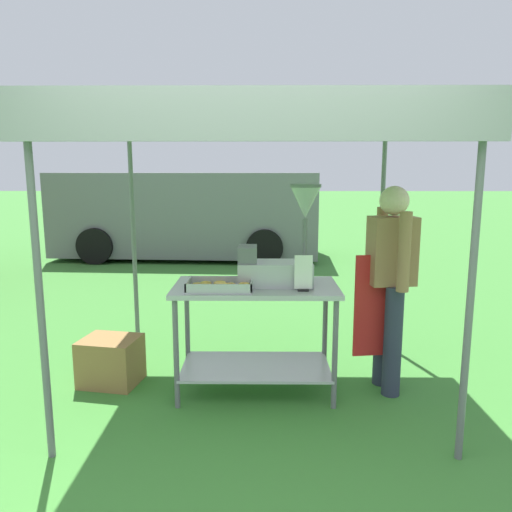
{
  "coord_description": "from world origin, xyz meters",
  "views": [
    {
      "loc": [
        0.05,
        -2.52,
        1.71
      ],
      "look_at": [
        0.01,
        1.28,
        1.05
      ],
      "focal_mm": 34.02,
      "sensor_mm": 36.0,
      "label": 1
    }
  ],
  "objects_px": {
    "stall_canopy": "(256,123)",
    "vendor": "(390,278)",
    "donut_fryer": "(281,252)",
    "donut_cart": "(256,316)",
    "donut_tray": "(220,286)",
    "van_grey": "(189,213)",
    "menu_sign": "(303,276)",
    "supply_crate": "(111,361)"
  },
  "relations": [
    {
      "from": "stall_canopy",
      "to": "menu_sign",
      "type": "distance_m",
      "value": 1.18
    },
    {
      "from": "stall_canopy",
      "to": "vendor",
      "type": "height_order",
      "value": "stall_canopy"
    },
    {
      "from": "van_grey",
      "to": "supply_crate",
      "type": "bearing_deg",
      "value": -87.92
    },
    {
      "from": "van_grey",
      "to": "donut_fryer",
      "type": "bearing_deg",
      "value": -75.53
    },
    {
      "from": "vendor",
      "to": "supply_crate",
      "type": "bearing_deg",
      "value": 177.74
    },
    {
      "from": "supply_crate",
      "to": "menu_sign",
      "type": "bearing_deg",
      "value": -11.61
    },
    {
      "from": "vendor",
      "to": "van_grey",
      "type": "xyz_separation_m",
      "value": [
        -2.44,
        6.15,
        -0.03
      ]
    },
    {
      "from": "menu_sign",
      "to": "vendor",
      "type": "relative_size",
      "value": 0.16
    },
    {
      "from": "stall_canopy",
      "to": "donut_cart",
      "type": "xyz_separation_m",
      "value": [
        -0.0,
        -0.1,
        -1.46
      ]
    },
    {
      "from": "donut_tray",
      "to": "supply_crate",
      "type": "distance_m",
      "value": 1.2
    },
    {
      "from": "van_grey",
      "to": "donut_tray",
      "type": "bearing_deg",
      "value": -79.76
    },
    {
      "from": "donut_cart",
      "to": "donut_fryer",
      "type": "relative_size",
      "value": 1.63
    },
    {
      "from": "menu_sign",
      "to": "van_grey",
      "type": "distance_m",
      "value": 6.61
    },
    {
      "from": "donut_cart",
      "to": "donut_fryer",
      "type": "xyz_separation_m",
      "value": [
        0.19,
        0.01,
        0.5
      ]
    },
    {
      "from": "stall_canopy",
      "to": "donut_cart",
      "type": "height_order",
      "value": "stall_canopy"
    },
    {
      "from": "van_grey",
      "to": "stall_canopy",
      "type": "bearing_deg",
      "value": -77.03
    },
    {
      "from": "donut_cart",
      "to": "donut_tray",
      "type": "bearing_deg",
      "value": -149.57
    },
    {
      "from": "donut_cart",
      "to": "vendor",
      "type": "bearing_deg",
      "value": 2.83
    },
    {
      "from": "donut_fryer",
      "to": "vendor",
      "type": "distance_m",
      "value": 0.87
    },
    {
      "from": "menu_sign",
      "to": "donut_tray",
      "type": "bearing_deg",
      "value": 177.67
    },
    {
      "from": "stall_canopy",
      "to": "menu_sign",
      "type": "bearing_deg",
      "value": -38.46
    },
    {
      "from": "donut_tray",
      "to": "van_grey",
      "type": "relative_size",
      "value": 0.09
    },
    {
      "from": "stall_canopy",
      "to": "donut_fryer",
      "type": "height_order",
      "value": "stall_canopy"
    },
    {
      "from": "donut_cart",
      "to": "van_grey",
      "type": "distance_m",
      "value": 6.36
    },
    {
      "from": "donut_tray",
      "to": "van_grey",
      "type": "height_order",
      "value": "van_grey"
    },
    {
      "from": "donut_cart",
      "to": "vendor",
      "type": "distance_m",
      "value": 1.07
    },
    {
      "from": "donut_cart",
      "to": "menu_sign",
      "type": "xyz_separation_m",
      "value": [
        0.35,
        -0.18,
        0.36
      ]
    },
    {
      "from": "stall_canopy",
      "to": "donut_tray",
      "type": "xyz_separation_m",
      "value": [
        -0.26,
        -0.25,
        -1.18
      ]
    },
    {
      "from": "stall_canopy",
      "to": "donut_cart",
      "type": "distance_m",
      "value": 1.46
    },
    {
      "from": "donut_cart",
      "to": "menu_sign",
      "type": "relative_size",
      "value": 4.75
    },
    {
      "from": "donut_fryer",
      "to": "menu_sign",
      "type": "relative_size",
      "value": 2.9
    },
    {
      "from": "donut_cart",
      "to": "donut_tray",
      "type": "height_order",
      "value": "donut_tray"
    },
    {
      "from": "stall_canopy",
      "to": "menu_sign",
      "type": "xyz_separation_m",
      "value": [
        0.35,
        -0.27,
        -1.1
      ]
    },
    {
      "from": "donut_cart",
      "to": "menu_sign",
      "type": "bearing_deg",
      "value": -27.03
    },
    {
      "from": "van_grey",
      "to": "vendor",
      "type": "bearing_deg",
      "value": -68.38
    },
    {
      "from": "supply_crate",
      "to": "vendor",
      "type": "bearing_deg",
      "value": -2.26
    },
    {
      "from": "supply_crate",
      "to": "van_grey",
      "type": "height_order",
      "value": "van_grey"
    },
    {
      "from": "donut_cart",
      "to": "supply_crate",
      "type": "xyz_separation_m",
      "value": [
        -1.19,
        0.14,
        -0.42
      ]
    },
    {
      "from": "donut_cart",
      "to": "donut_tray",
      "type": "distance_m",
      "value": 0.41
    },
    {
      "from": "donut_tray",
      "to": "donut_fryer",
      "type": "relative_size",
      "value": 0.64
    },
    {
      "from": "stall_canopy",
      "to": "supply_crate",
      "type": "height_order",
      "value": "stall_canopy"
    },
    {
      "from": "donut_cart",
      "to": "stall_canopy",
      "type": "bearing_deg",
      "value": 90.0
    }
  ]
}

